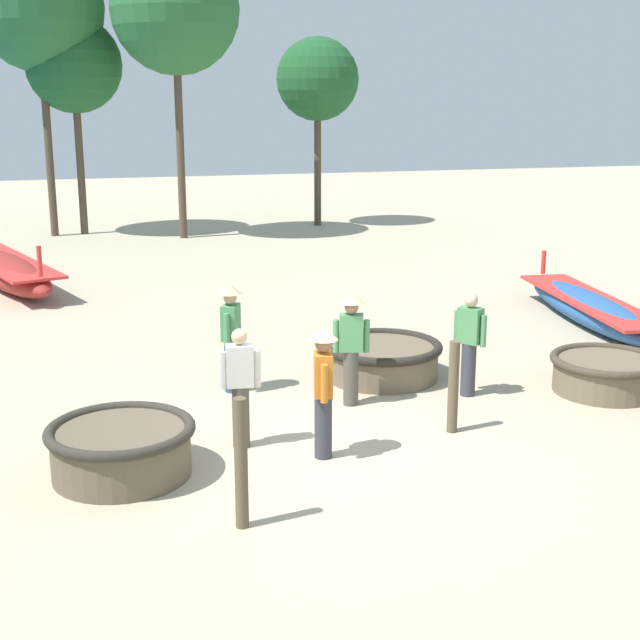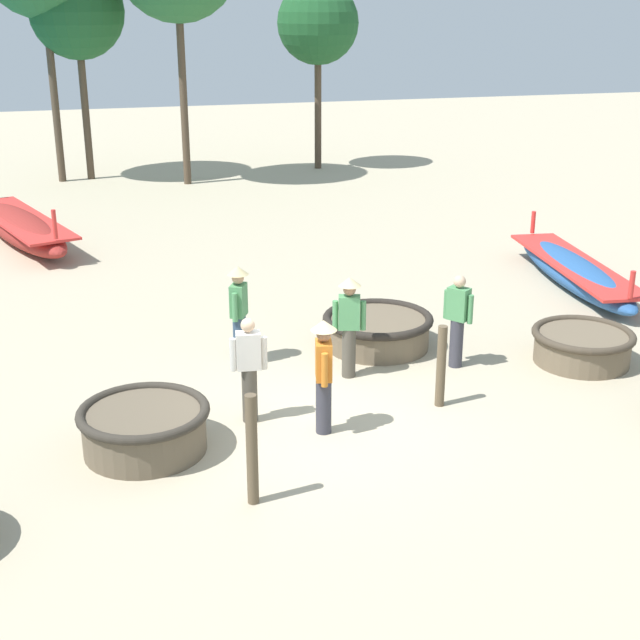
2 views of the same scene
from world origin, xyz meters
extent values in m
plane|color=tan|center=(0.00, 0.00, 0.00)|extent=(80.00, 80.00, 0.00)
cylinder|color=brown|center=(1.76, 2.63, 0.26)|extent=(1.78, 1.78, 0.52)
torus|color=#28231E|center=(1.76, 2.63, 0.52)|extent=(1.92, 1.92, 0.14)
cylinder|color=brown|center=(4.81, 1.05, 0.25)|extent=(1.57, 1.57, 0.50)
torus|color=#42382B|center=(4.81, 1.05, 0.50)|extent=(1.69, 1.69, 0.13)
cylinder|color=brown|center=(-2.49, -0.12, 0.29)|extent=(1.64, 1.64, 0.58)
torus|color=#332D26|center=(-2.49, -0.12, 0.58)|extent=(1.77, 1.77, 0.13)
ellipsoid|color=#285693|center=(6.91, 4.84, 0.29)|extent=(1.64, 5.37, 0.58)
cube|color=red|center=(6.91, 4.84, 0.47)|extent=(1.63, 4.96, 0.06)
cylinder|color=red|center=(7.20, 7.25, 0.79)|extent=(0.10, 0.10, 0.52)
cylinder|color=red|center=(6.61, 2.42, 0.79)|extent=(0.10, 0.10, 0.52)
ellipsoid|color=maroon|center=(-4.44, 11.62, 0.37)|extent=(2.93, 5.85, 0.73)
cube|color=red|center=(-4.44, 11.62, 0.60)|extent=(2.83, 5.42, 0.06)
cylinder|color=red|center=(-3.59, 9.10, 1.01)|extent=(0.10, 0.10, 0.66)
cylinder|color=#4C473D|center=(-0.95, 0.39, 0.41)|extent=(0.22, 0.22, 0.82)
cube|color=silver|center=(-0.95, 0.39, 1.09)|extent=(0.36, 0.26, 0.54)
sphere|color=#DBB28E|center=(-0.95, 0.39, 1.47)|extent=(0.20, 0.20, 0.20)
cylinder|color=silver|center=(-0.73, 0.36, 1.04)|extent=(0.09, 0.09, 0.48)
cylinder|color=silver|center=(-1.17, 0.41, 1.04)|extent=(0.09, 0.09, 0.48)
cylinder|color=#2D425B|center=(-0.68, 2.59, 0.41)|extent=(0.22, 0.22, 0.82)
cube|color=#4C8E56|center=(-0.68, 2.59, 1.09)|extent=(0.35, 0.40, 0.54)
sphere|color=tan|center=(-0.68, 2.59, 1.47)|extent=(0.20, 0.20, 0.20)
cylinder|color=#4C8E56|center=(-0.58, 2.79, 1.04)|extent=(0.09, 0.09, 0.48)
cylinder|color=#4C8E56|center=(-0.78, 2.40, 1.04)|extent=(0.09, 0.09, 0.48)
cone|color=#D1BC84|center=(-0.68, 2.59, 1.60)|extent=(0.36, 0.36, 0.14)
cylinder|color=#383842|center=(2.72, 1.46, 0.41)|extent=(0.22, 0.22, 0.82)
cube|color=#4C8E56|center=(2.72, 1.46, 1.09)|extent=(0.38, 0.40, 0.54)
sphere|color=#DBB28E|center=(2.72, 1.46, 1.47)|extent=(0.20, 0.20, 0.20)
cylinder|color=#4C8E56|center=(2.85, 1.28, 1.04)|extent=(0.09, 0.09, 0.48)
cylinder|color=#4C8E56|center=(2.59, 1.64, 1.04)|extent=(0.09, 0.09, 0.48)
cylinder|color=#383842|center=(-0.03, -0.24, 0.41)|extent=(0.22, 0.22, 0.82)
cube|color=orange|center=(-0.03, -0.24, 1.09)|extent=(0.29, 0.38, 0.54)
sphere|color=#A37556|center=(-0.03, -0.24, 1.47)|extent=(0.20, 0.20, 0.20)
cylinder|color=orange|center=(0.02, -0.03, 1.04)|extent=(0.09, 0.09, 0.48)
cylinder|color=orange|center=(-0.08, -0.46, 1.04)|extent=(0.09, 0.09, 0.48)
cone|color=#D1BC84|center=(-0.03, -0.24, 1.60)|extent=(0.36, 0.36, 0.14)
cylinder|color=#4C473D|center=(0.89, 1.54, 0.41)|extent=(0.22, 0.22, 0.82)
cube|color=#4C8E56|center=(0.89, 1.54, 1.09)|extent=(0.39, 0.31, 0.54)
sphere|color=#A37556|center=(0.89, 1.54, 1.47)|extent=(0.20, 0.20, 0.20)
cylinder|color=#4C8E56|center=(1.10, 1.47, 1.04)|extent=(0.09, 0.09, 0.48)
cylinder|color=#4C8E56|center=(0.68, 1.60, 1.04)|extent=(0.09, 0.09, 0.48)
cone|color=#D1BC84|center=(0.89, 1.54, 1.60)|extent=(0.36, 0.36, 0.14)
cylinder|color=brown|center=(-1.35, -1.80, 0.71)|extent=(0.14, 0.14, 1.43)
cylinder|color=brown|center=(1.88, 0.13, 0.63)|extent=(0.14, 0.14, 1.26)
cylinder|color=#4C3D2D|center=(5.37, 19.55, 1.98)|extent=(0.24, 0.24, 3.96)
sphere|color=#1E5128|center=(5.37, 19.55, 4.93)|extent=(2.77, 2.77, 2.77)
cylinder|color=#4C3D2D|center=(-2.51, 19.70, 2.14)|extent=(0.24, 0.24, 4.28)
sphere|color=#1E5128|center=(-2.51, 19.70, 5.33)|extent=(3.00, 3.00, 3.00)
cylinder|color=#4C3D2D|center=(-3.44, 19.52, 2.83)|extent=(0.24, 0.24, 5.65)
cylinder|color=#4C3D2D|center=(0.51, 17.97, 2.77)|extent=(0.24, 0.24, 5.55)
camera|label=1|loc=(-2.87, -10.25, 4.41)|focal=50.00mm
camera|label=2|loc=(-3.10, -11.04, 5.76)|focal=50.00mm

